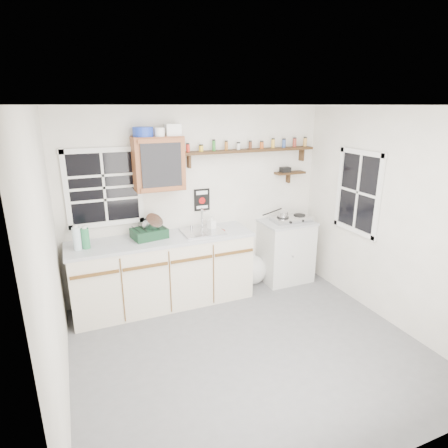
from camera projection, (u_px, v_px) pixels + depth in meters
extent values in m
cube|color=#59595B|center=(249.00, 349.00, 4.04)|extent=(3.60, 3.20, 0.02)
cube|color=white|center=(254.00, 104.00, 3.28)|extent=(3.60, 3.20, 0.02)
cube|color=beige|center=(49.00, 269.00, 2.99)|extent=(0.02, 3.20, 2.50)
cube|color=beige|center=(391.00, 219.00, 4.32)|extent=(0.02, 3.20, 2.50)
cube|color=beige|center=(198.00, 202.00, 5.07)|extent=(3.60, 0.02, 2.50)
cube|color=beige|center=(372.00, 324.00, 2.24)|extent=(3.60, 0.02, 2.50)
cube|color=beige|center=(164.00, 272.00, 4.83)|extent=(2.27, 0.60, 0.88)
cube|color=#999CA0|center=(162.00, 239.00, 4.69)|extent=(2.31, 0.62, 0.04)
cube|color=#583917|center=(95.00, 275.00, 4.16)|extent=(0.53, 0.02, 0.03)
cube|color=#583917|center=(146.00, 267.00, 4.37)|extent=(0.53, 0.02, 0.03)
cube|color=#583917|center=(192.00, 259.00, 4.58)|extent=(0.53, 0.02, 0.03)
cube|color=#583917|center=(234.00, 253.00, 4.79)|extent=(0.53, 0.02, 0.03)
cube|color=silver|center=(285.00, 251.00, 5.53)|extent=(0.70, 0.55, 0.88)
cube|color=#999CA0|center=(287.00, 222.00, 5.39)|extent=(0.73, 0.57, 0.03)
cube|color=#B9B8BD|center=(203.00, 232.00, 4.88)|extent=(0.52, 0.44, 0.03)
cylinder|color=#B9B8BD|center=(202.00, 218.00, 5.00)|extent=(0.02, 0.02, 0.28)
cylinder|color=#B9B8BD|center=(203.00, 210.00, 4.91)|extent=(0.02, 0.14, 0.02)
cube|color=#603018|center=(158.00, 163.00, 4.56)|extent=(0.60, 0.30, 0.65)
cube|color=black|center=(162.00, 165.00, 4.41)|extent=(0.48, 0.02, 0.52)
cylinder|color=#1832A0|center=(143.00, 132.00, 4.38)|extent=(0.24, 0.24, 0.11)
cube|color=silver|center=(173.00, 130.00, 4.51)|extent=(0.18, 0.15, 0.14)
cylinder|color=silver|center=(160.00, 132.00, 4.41)|extent=(0.12, 0.12, 0.10)
cube|color=black|center=(250.00, 150.00, 5.05)|extent=(1.91, 0.18, 0.04)
cube|color=black|center=(189.00, 161.00, 4.80)|extent=(0.03, 0.10, 0.18)
cube|color=black|center=(301.00, 154.00, 5.43)|extent=(0.03, 0.10, 0.18)
cylinder|color=red|center=(188.00, 148.00, 4.71)|extent=(0.05, 0.05, 0.09)
cylinder|color=black|center=(188.00, 144.00, 4.69)|extent=(0.04, 0.04, 0.02)
cylinder|color=gold|center=(201.00, 149.00, 4.77)|extent=(0.06, 0.06, 0.07)
cylinder|color=black|center=(201.00, 145.00, 4.76)|extent=(0.05, 0.05, 0.02)
cylinder|color=#267226|center=(214.00, 146.00, 4.83)|extent=(0.04, 0.04, 0.13)
cylinder|color=black|center=(214.00, 140.00, 4.81)|extent=(0.04, 0.04, 0.02)
cylinder|color=#99591E|center=(226.00, 146.00, 4.90)|extent=(0.04, 0.04, 0.11)
cylinder|color=black|center=(226.00, 141.00, 4.88)|extent=(0.04, 0.04, 0.02)
cylinder|color=silver|center=(238.00, 146.00, 4.97)|extent=(0.05, 0.05, 0.08)
cylinder|color=black|center=(238.00, 143.00, 4.95)|extent=(0.05, 0.05, 0.02)
cylinder|color=#4C2614|center=(250.00, 145.00, 5.03)|extent=(0.05, 0.05, 0.10)
cylinder|color=black|center=(250.00, 141.00, 5.01)|extent=(0.04, 0.04, 0.02)
cylinder|color=#B24C19|center=(262.00, 145.00, 5.09)|extent=(0.05, 0.05, 0.09)
cylinder|color=black|center=(262.00, 141.00, 5.08)|extent=(0.05, 0.05, 0.02)
cylinder|color=gold|center=(273.00, 144.00, 5.15)|extent=(0.05, 0.05, 0.12)
cylinder|color=black|center=(273.00, 139.00, 5.13)|extent=(0.04, 0.04, 0.02)
cylinder|color=#334C8C|center=(284.00, 144.00, 5.22)|extent=(0.05, 0.05, 0.11)
cylinder|color=black|center=(284.00, 139.00, 5.20)|extent=(0.05, 0.05, 0.02)
cylinder|color=maroon|center=(295.00, 143.00, 5.28)|extent=(0.05, 0.05, 0.12)
cylinder|color=black|center=(295.00, 138.00, 5.26)|extent=(0.05, 0.05, 0.02)
cylinder|color=#BF8C3F|center=(305.00, 142.00, 5.35)|extent=(0.05, 0.05, 0.12)
cylinder|color=black|center=(305.00, 138.00, 5.33)|extent=(0.05, 0.05, 0.02)
cube|color=black|center=(290.00, 173.00, 5.40)|extent=(0.45, 0.15, 0.03)
cube|color=black|center=(288.00, 178.00, 5.46)|extent=(0.03, 0.08, 0.14)
cube|color=black|center=(285.00, 170.00, 5.36)|extent=(0.14, 0.10, 0.07)
cube|color=black|center=(202.00, 200.00, 5.06)|extent=(0.22, 0.01, 0.30)
cube|color=white|center=(202.00, 193.00, 5.02)|extent=(0.16, 0.00, 0.05)
cylinder|color=#A50C0C|center=(202.00, 201.00, 5.06)|extent=(0.09, 0.01, 0.09)
cube|color=white|center=(202.00, 207.00, 5.09)|extent=(0.16, 0.00, 0.04)
cube|color=black|center=(104.00, 188.00, 4.52)|extent=(0.85, 0.02, 0.90)
cube|color=silver|center=(104.00, 188.00, 4.52)|extent=(0.93, 0.03, 0.98)
cube|color=black|center=(358.00, 192.00, 4.74)|extent=(0.02, 0.70, 1.00)
cube|color=silver|center=(358.00, 192.00, 4.74)|extent=(0.03, 0.78, 1.08)
cylinder|color=silver|center=(77.00, 239.00, 4.25)|extent=(0.09, 0.09, 0.27)
cylinder|color=silver|center=(75.00, 226.00, 4.20)|extent=(0.05, 0.05, 0.03)
cylinder|color=#287848|center=(85.00, 238.00, 4.30)|extent=(0.09, 0.09, 0.24)
cylinder|color=silver|center=(84.00, 227.00, 4.26)|extent=(0.05, 0.05, 0.03)
cube|color=#10321D|center=(149.00, 233.00, 4.66)|extent=(0.45, 0.37, 0.12)
cylinder|color=#B9B8BD|center=(153.00, 223.00, 4.64)|extent=(0.32, 0.33, 0.24)
imported|color=silver|center=(212.00, 223.00, 4.96)|extent=(0.11, 0.11, 0.19)
cube|color=maroon|center=(219.00, 230.00, 4.92)|extent=(0.15, 0.14, 0.02)
cube|color=#B9B8BD|center=(291.00, 219.00, 5.38)|extent=(0.57, 0.33, 0.07)
cylinder|color=black|center=(283.00, 217.00, 5.31)|extent=(0.17, 0.17, 0.01)
cylinder|color=black|center=(299.00, 215.00, 5.41)|extent=(0.17, 0.17, 0.01)
cylinder|color=#B9B8BD|center=(283.00, 215.00, 5.30)|extent=(0.14, 0.14, 0.09)
cylinder|color=black|center=(272.00, 212.00, 5.30)|extent=(0.22, 0.20, 0.14)
ellipsoid|color=silver|center=(253.00, 270.00, 5.48)|extent=(0.42, 0.38, 0.44)
cone|color=silver|center=(254.00, 257.00, 5.43)|extent=(0.12, 0.12, 0.12)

